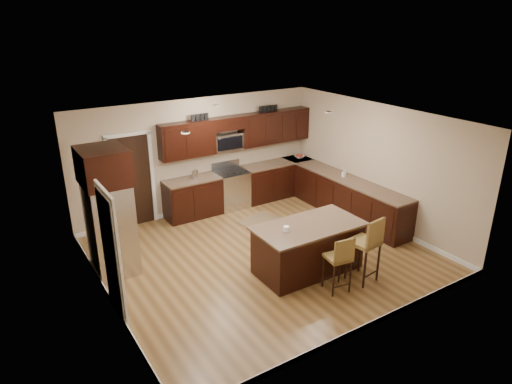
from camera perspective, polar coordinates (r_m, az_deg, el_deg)
floor at (r=9.11m, az=0.87°, el=-7.87°), size 6.00×6.00×0.00m
ceiling at (r=8.14m, az=0.97°, el=8.95°), size 6.00×6.00×0.00m
wall_back at (r=10.81m, az=-7.14°, el=4.53°), size 6.00×0.00×6.00m
wall_left at (r=7.45m, az=-18.80°, el=-4.45°), size 0.00×5.50×5.50m
wall_right at (r=10.40m, az=14.89°, el=3.29°), size 0.00×5.50×5.50m
base_cabinets at (r=10.99m, az=5.03°, el=-0.01°), size 4.02×3.96×0.92m
upper_cabinets at (r=11.01m, az=-1.95°, el=7.64°), size 4.00×0.33×0.80m
range at (r=11.14m, az=-3.12°, el=0.40°), size 0.76×0.64×1.11m
microwave at (r=10.91m, az=-3.64°, el=6.29°), size 0.76×0.31×0.40m
doorway at (r=10.34m, az=-15.27°, el=1.27°), size 0.85×0.03×2.06m
pantry_door at (r=7.34m, az=-17.74°, el=-7.62°), size 0.03×0.80×2.04m
letter_decor at (r=10.84m, az=-2.64°, el=9.88°), size 2.20×0.03×0.15m
island at (r=8.47m, az=6.48°, el=-7.11°), size 2.00×1.07×0.92m
stool_mid at (r=7.82m, az=10.45°, el=-8.12°), size 0.44×0.44×1.04m
stool_right at (r=8.15m, az=13.79°, el=-6.14°), size 0.52×0.52×1.24m
refrigerator at (r=8.48m, az=-17.94°, el=-2.20°), size 0.79×0.92×2.35m
floor_mat at (r=10.57m, az=0.33°, el=-3.51°), size 1.02×0.80×0.01m
fruit_bowl at (r=12.07m, az=5.44°, el=4.42°), size 0.27×0.27×0.06m
soap_bottle at (r=10.76m, az=10.92°, el=2.30°), size 0.08×0.08×0.17m
canister_tall at (r=10.55m, az=-7.58°, el=2.22°), size 0.12×0.12×0.20m
canister_short at (r=10.54m, az=-7.75°, el=2.09°), size 0.11×0.11×0.17m
island_jar at (r=7.95m, az=3.81°, el=-4.65°), size 0.10×0.10×0.10m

